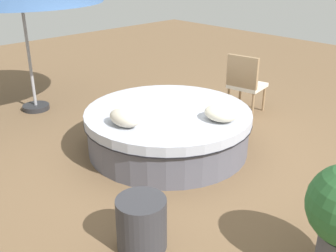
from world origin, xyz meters
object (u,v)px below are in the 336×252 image
object	(u,v)px
side_table	(142,223)
throw_pillow_1	(221,113)
round_bed	(168,129)
throw_pillow_0	(124,118)
patio_chair	(245,80)

from	to	relation	value
side_table	throw_pillow_1	bearing A→B (deg)	-72.04
round_bed	side_table	size ratio (longest dim) A/B	4.46
round_bed	throw_pillow_0	bearing A→B (deg)	89.89
round_bed	side_table	xyz separation A→B (m)	(-1.26, 1.53, -0.04)
round_bed	throw_pillow_1	xyz separation A→B (m)	(-0.68, -0.24, 0.36)
round_bed	patio_chair	xyz separation A→B (m)	(0.09, -1.80, 0.27)
round_bed	patio_chair	world-z (taller)	patio_chair
patio_chair	throw_pillow_0	bearing A→B (deg)	-97.56
throw_pillow_1	round_bed	bearing A→B (deg)	18.99
throw_pillow_0	patio_chair	xyz separation A→B (m)	(0.09, -2.51, -0.10)
throw_pillow_0	throw_pillow_1	bearing A→B (deg)	-125.81
throw_pillow_1	patio_chair	world-z (taller)	patio_chair
round_bed	patio_chair	distance (m)	1.82
round_bed	throw_pillow_0	world-z (taller)	throw_pillow_0
round_bed	throw_pillow_1	size ratio (longest dim) A/B	5.08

